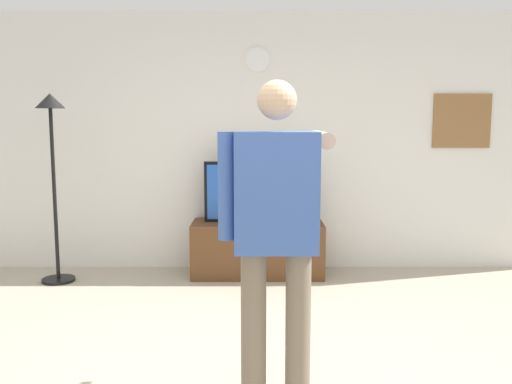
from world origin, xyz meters
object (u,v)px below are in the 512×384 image
Objects in this scene: framed_picture at (461,121)px; floor_lamp at (52,148)px; television at (257,192)px; wall_clock at (257,60)px; tv_stand at (257,249)px; person_standing_nearer_lamp at (275,225)px.

framed_picture reaches higher than floor_lamp.
television is 0.59× the size of floor_lamp.
floor_lamp is at bearing -172.66° from framed_picture.
framed_picture is at bearing 0.13° from wall_clock.
wall_clock reaches higher than television.
wall_clock is (-0.00, 0.29, 1.93)m from tv_stand.
television is (-0.00, 0.05, 0.58)m from tv_stand.
tv_stand is at bearing -172.17° from framed_picture.
television is at bearing 92.02° from person_standing_nearer_lamp.
framed_picture is at bearing 7.83° from tv_stand.
wall_clock is at bearing 90.00° from tv_stand.
television is at bearing -173.39° from framed_picture.
television is 1.37m from wall_clock.
tv_stand is 2.74m from person_standing_nearer_lamp.
television is at bearing -90.00° from wall_clock.
television is 2.68m from person_standing_nearer_lamp.
framed_picture is (2.15, 0.30, 1.30)m from tv_stand.
wall_clock is at bearing 14.90° from floor_lamp.
tv_stand is at bearing -90.00° from wall_clock.
tv_stand is 1.23× the size of television.
person_standing_nearer_lamp is at bearing -87.95° from tv_stand.
wall_clock is 0.14× the size of person_standing_nearer_lamp.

